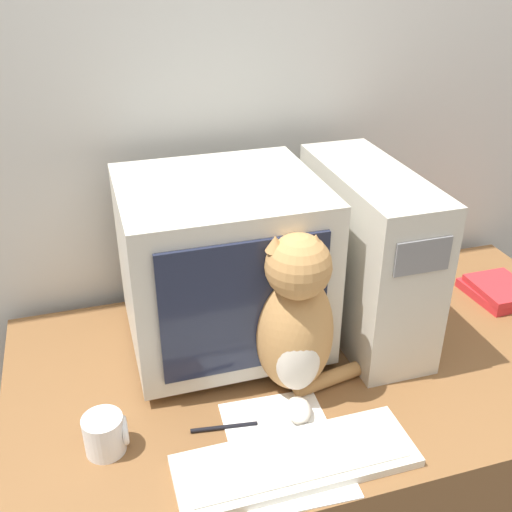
{
  "coord_description": "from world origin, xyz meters",
  "views": [
    {
      "loc": [
        -0.49,
        -0.64,
        1.63
      ],
      "look_at": [
        -0.16,
        0.44,
        1.02
      ],
      "focal_mm": 42.0,
      "sensor_mm": 36.0,
      "label": 1
    }
  ],
  "objects_px": {
    "book_stack": "(499,290)",
    "mug": "(106,434)",
    "crt_monitor": "(222,265)",
    "cat": "(295,322)",
    "computer_tower": "(366,253)",
    "pen": "(224,427)",
    "keyboard": "(296,461)"
  },
  "relations": [
    {
      "from": "book_stack",
      "to": "mug",
      "type": "bearing_deg",
      "value": -166.82
    },
    {
      "from": "crt_monitor",
      "to": "mug",
      "type": "distance_m",
      "value": 0.45
    },
    {
      "from": "cat",
      "to": "computer_tower",
      "type": "bearing_deg",
      "value": 47.56
    },
    {
      "from": "computer_tower",
      "to": "cat",
      "type": "xyz_separation_m",
      "value": [
        -0.24,
        -0.17,
        -0.04
      ]
    },
    {
      "from": "computer_tower",
      "to": "pen",
      "type": "relative_size",
      "value": 3.44
    },
    {
      "from": "keyboard",
      "to": "pen",
      "type": "height_order",
      "value": "keyboard"
    },
    {
      "from": "pen",
      "to": "cat",
      "type": "bearing_deg",
      "value": 25.52
    },
    {
      "from": "book_stack",
      "to": "cat",
      "type": "bearing_deg",
      "value": -164.93
    },
    {
      "from": "book_stack",
      "to": "pen",
      "type": "height_order",
      "value": "book_stack"
    },
    {
      "from": "crt_monitor",
      "to": "keyboard",
      "type": "height_order",
      "value": "crt_monitor"
    },
    {
      "from": "mug",
      "to": "crt_monitor",
      "type": "bearing_deg",
      "value": 42.59
    },
    {
      "from": "pen",
      "to": "mug",
      "type": "height_order",
      "value": "mug"
    },
    {
      "from": "mug",
      "to": "pen",
      "type": "bearing_deg",
      "value": -3.23
    },
    {
      "from": "crt_monitor",
      "to": "keyboard",
      "type": "relative_size",
      "value": 0.95
    },
    {
      "from": "computer_tower",
      "to": "book_stack",
      "type": "distance_m",
      "value": 0.46
    },
    {
      "from": "crt_monitor",
      "to": "pen",
      "type": "xyz_separation_m",
      "value": [
        -0.07,
        -0.29,
        -0.21
      ]
    },
    {
      "from": "cat",
      "to": "book_stack",
      "type": "xyz_separation_m",
      "value": [
        0.67,
        0.18,
        -0.15
      ]
    },
    {
      "from": "cat",
      "to": "keyboard",
      "type": "bearing_deg",
      "value": -96.23
    },
    {
      "from": "computer_tower",
      "to": "crt_monitor",
      "type": "bearing_deg",
      "value": 174.18
    },
    {
      "from": "computer_tower",
      "to": "mug",
      "type": "bearing_deg",
      "value": -159.45
    },
    {
      "from": "pen",
      "to": "crt_monitor",
      "type": "bearing_deg",
      "value": 75.77
    },
    {
      "from": "pen",
      "to": "mug",
      "type": "xyz_separation_m",
      "value": [
        -0.23,
        0.01,
        0.04
      ]
    },
    {
      "from": "book_stack",
      "to": "pen",
      "type": "bearing_deg",
      "value": -162.6
    },
    {
      "from": "cat",
      "to": "mug",
      "type": "bearing_deg",
      "value": -157.71
    },
    {
      "from": "crt_monitor",
      "to": "pen",
      "type": "height_order",
      "value": "crt_monitor"
    },
    {
      "from": "crt_monitor",
      "to": "keyboard",
      "type": "xyz_separation_m",
      "value": [
        0.03,
        -0.42,
        -0.2
      ]
    },
    {
      "from": "keyboard",
      "to": "pen",
      "type": "bearing_deg",
      "value": 129.79
    },
    {
      "from": "keyboard",
      "to": "mug",
      "type": "xyz_separation_m",
      "value": [
        -0.34,
        0.14,
        0.03
      ]
    },
    {
      "from": "book_stack",
      "to": "pen",
      "type": "relative_size",
      "value": 1.35
    },
    {
      "from": "crt_monitor",
      "to": "keyboard",
      "type": "distance_m",
      "value": 0.47
    },
    {
      "from": "crt_monitor",
      "to": "pen",
      "type": "bearing_deg",
      "value": -104.23
    },
    {
      "from": "keyboard",
      "to": "cat",
      "type": "distance_m",
      "value": 0.28
    }
  ]
}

